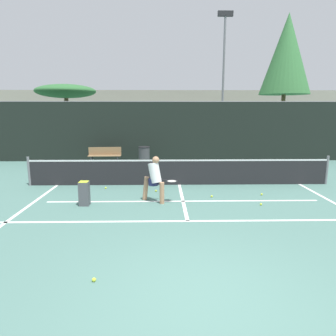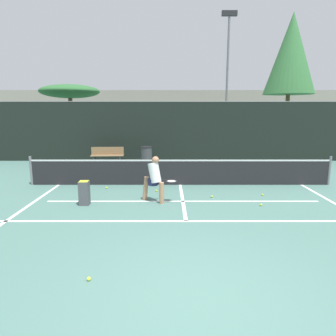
{
  "view_description": "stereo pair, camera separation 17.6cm",
  "coord_description": "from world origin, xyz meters",
  "px_view_note": "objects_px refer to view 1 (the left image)",
  "views": [
    {
      "loc": [
        -0.63,
        -3.94,
        2.74
      ],
      "look_at": [
        -0.45,
        5.24,
        0.95
      ],
      "focal_mm": 32.0,
      "sensor_mm": 36.0,
      "label": 1
    },
    {
      "loc": [
        -0.45,
        -3.94,
        2.74
      ],
      "look_at": [
        -0.45,
        5.24,
        0.95
      ],
      "focal_mm": 32.0,
      "sensor_mm": 36.0,
      "label": 2
    }
  ],
  "objects_px": {
    "trash_bin": "(144,156)",
    "ball_hopper": "(84,193)",
    "parked_car": "(120,143)",
    "courtside_bench": "(105,155)",
    "player_practicing": "(155,178)"
  },
  "relations": [
    {
      "from": "courtside_bench",
      "to": "parked_car",
      "type": "relative_size",
      "value": 0.4
    },
    {
      "from": "parked_car",
      "to": "courtside_bench",
      "type": "bearing_deg",
      "value": -92.28
    },
    {
      "from": "courtside_bench",
      "to": "player_practicing",
      "type": "bearing_deg",
      "value": -70.43
    },
    {
      "from": "player_practicing",
      "to": "ball_hopper",
      "type": "bearing_deg",
      "value": -135.95
    },
    {
      "from": "player_practicing",
      "to": "trash_bin",
      "type": "relative_size",
      "value": 1.55
    },
    {
      "from": "player_practicing",
      "to": "courtside_bench",
      "type": "xyz_separation_m",
      "value": [
        -2.71,
        6.51,
        -0.28
      ]
    },
    {
      "from": "ball_hopper",
      "to": "trash_bin",
      "type": "height_order",
      "value": "trash_bin"
    },
    {
      "from": "trash_bin",
      "to": "ball_hopper",
      "type": "bearing_deg",
      "value": -101.49
    },
    {
      "from": "player_practicing",
      "to": "parked_car",
      "type": "distance_m",
      "value": 11.2
    },
    {
      "from": "courtside_bench",
      "to": "trash_bin",
      "type": "bearing_deg",
      "value": -7.59
    },
    {
      "from": "player_practicing",
      "to": "courtside_bench",
      "type": "bearing_deg",
      "value": 148.95
    },
    {
      "from": "player_practicing",
      "to": "courtside_bench",
      "type": "distance_m",
      "value": 7.06
    },
    {
      "from": "courtside_bench",
      "to": "parked_car",
      "type": "bearing_deg",
      "value": 84.68
    },
    {
      "from": "player_practicing",
      "to": "courtside_bench",
      "type": "height_order",
      "value": "player_practicing"
    },
    {
      "from": "courtside_bench",
      "to": "trash_bin",
      "type": "xyz_separation_m",
      "value": [
        2.02,
        -0.16,
        -0.01
      ]
    }
  ]
}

